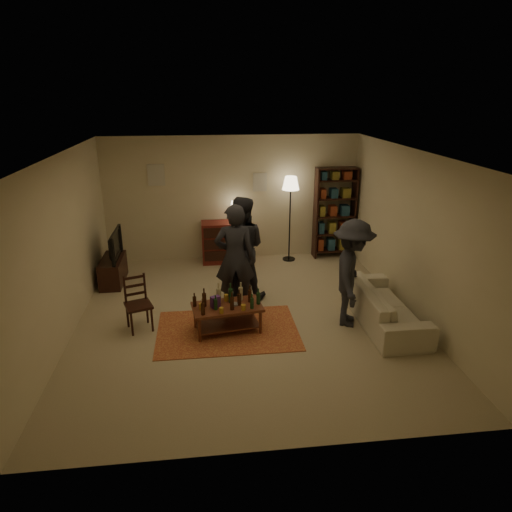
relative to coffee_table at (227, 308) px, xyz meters
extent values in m
plane|color=#C6B793|center=(0.35, 0.39, -0.39)|extent=(6.00, 6.00, 0.00)
plane|color=beige|center=(0.35, 3.39, 0.96)|extent=(5.50, 0.00, 5.50)
plane|color=beige|center=(-2.40, 0.39, 0.96)|extent=(0.00, 6.00, 6.00)
plane|color=beige|center=(3.10, 0.39, 0.96)|extent=(0.00, 6.00, 6.00)
plane|color=beige|center=(0.35, -2.61, 0.96)|extent=(5.50, 0.00, 5.50)
plane|color=white|center=(0.35, 0.39, 2.31)|extent=(6.00, 6.00, 0.00)
cube|color=beige|center=(-1.25, 3.37, 1.51)|extent=(0.35, 0.03, 0.45)
cube|color=beige|center=(0.95, 3.37, 1.31)|extent=(0.30, 0.03, 0.40)
cube|color=maroon|center=(0.00, 0.00, -0.39)|extent=(2.20, 1.50, 0.01)
cube|color=brown|center=(0.00, 0.00, 0.02)|extent=(1.14, 0.73, 0.04)
cube|color=brown|center=(0.00, 0.00, -0.28)|extent=(1.02, 0.62, 0.02)
cylinder|color=brown|center=(-0.43, -0.30, -0.20)|extent=(0.05, 0.05, 0.40)
cylinder|color=brown|center=(0.51, -0.16, -0.20)|extent=(0.05, 0.05, 0.40)
cylinder|color=brown|center=(-0.50, 0.16, -0.20)|extent=(0.05, 0.05, 0.40)
cylinder|color=brown|center=(0.44, 0.29, -0.20)|extent=(0.05, 0.05, 0.40)
cylinder|color=#B58729|center=(-0.39, -0.08, 0.09)|extent=(0.07, 0.07, 0.10)
cylinder|color=#B58729|center=(-0.09, -0.24, 0.09)|extent=(0.07, 0.07, 0.09)
cylinder|color=#B58729|center=(0.00, 0.18, 0.10)|extent=(0.07, 0.07, 0.11)
cylinder|color=#B58729|center=(0.24, -0.18, 0.09)|extent=(0.07, 0.07, 0.09)
cube|color=#5D3188|center=(-0.18, -0.01, 0.13)|extent=(0.17, 0.14, 0.18)
cylinder|color=gray|center=(0.13, 0.00, 0.05)|extent=(0.12, 0.12, 0.03)
cube|color=black|center=(-1.37, 0.22, 0.02)|extent=(0.49, 0.49, 0.04)
cylinder|color=black|center=(-1.46, 0.02, -0.19)|extent=(0.04, 0.04, 0.40)
cylinder|color=black|center=(-1.17, 0.12, -0.19)|extent=(0.04, 0.04, 0.40)
cylinder|color=black|center=(-1.57, 0.31, -0.19)|extent=(0.04, 0.04, 0.40)
cylinder|color=black|center=(-1.27, 0.42, -0.19)|extent=(0.04, 0.04, 0.40)
cube|color=black|center=(-1.42, 0.36, 0.27)|extent=(0.30, 0.13, 0.46)
cube|color=black|center=(-2.10, 2.19, -0.14)|extent=(0.40, 1.00, 0.50)
imported|color=black|center=(-2.08, 2.19, 0.38)|extent=(0.13, 0.97, 0.56)
cube|color=maroon|center=(0.15, 3.11, 0.06)|extent=(1.00, 0.48, 0.90)
cube|color=black|center=(0.15, 2.86, -0.17)|extent=(0.92, 0.02, 0.22)
cube|color=black|center=(0.15, 2.86, 0.09)|extent=(0.92, 0.02, 0.22)
cube|color=black|center=(0.15, 2.86, 0.35)|extent=(0.92, 0.02, 0.22)
cylinder|color=black|center=(0.40, 3.11, 0.53)|extent=(0.12, 0.12, 0.04)
cylinder|color=black|center=(0.40, 3.11, 0.66)|extent=(0.02, 0.02, 0.22)
cone|color=#FFE5B2|center=(0.40, 3.11, 0.87)|extent=(0.26, 0.26, 0.20)
cube|color=black|center=(2.17, 3.17, 0.61)|extent=(0.04, 0.34, 2.00)
cube|color=black|center=(3.03, 3.17, 0.61)|extent=(0.04, 0.34, 2.00)
cube|color=black|center=(2.60, 3.17, -0.24)|extent=(0.90, 0.34, 0.03)
cube|color=black|center=(2.60, 3.17, 0.16)|extent=(0.90, 0.34, 0.03)
cube|color=black|center=(2.60, 3.17, 0.56)|extent=(0.90, 0.34, 0.03)
cube|color=black|center=(2.60, 3.17, 0.96)|extent=(0.90, 0.34, 0.03)
cube|color=black|center=(2.60, 3.17, 1.36)|extent=(0.90, 0.34, 0.03)
cube|color=black|center=(2.60, 3.17, 1.61)|extent=(0.90, 0.34, 0.03)
cube|color=brown|center=(2.30, 3.17, -0.10)|extent=(0.12, 0.22, 0.26)
cube|color=navy|center=(2.55, 3.17, -0.10)|extent=(0.15, 0.22, 0.26)
cube|color=olive|center=(2.82, 3.17, -0.10)|extent=(0.18, 0.22, 0.26)
cube|color=navy|center=(2.30, 3.17, 0.29)|extent=(0.12, 0.22, 0.24)
cube|color=olive|center=(2.55, 3.17, 0.29)|extent=(0.15, 0.22, 0.24)
cube|color=brown|center=(2.82, 3.17, 0.29)|extent=(0.18, 0.22, 0.24)
cube|color=olive|center=(2.30, 3.17, 0.68)|extent=(0.12, 0.22, 0.22)
cube|color=brown|center=(2.55, 3.17, 0.68)|extent=(0.15, 0.22, 0.22)
cube|color=navy|center=(2.82, 3.17, 0.68)|extent=(0.18, 0.22, 0.22)
cube|color=brown|center=(2.30, 3.17, 1.07)|extent=(0.12, 0.22, 0.20)
cube|color=navy|center=(2.55, 3.17, 1.07)|extent=(0.15, 0.22, 0.20)
cube|color=olive|center=(2.82, 3.17, 1.07)|extent=(0.18, 0.22, 0.20)
cube|color=navy|center=(2.30, 3.17, 1.46)|extent=(0.12, 0.22, 0.18)
cube|color=olive|center=(2.55, 3.17, 1.46)|extent=(0.15, 0.22, 0.18)
cube|color=brown|center=(2.82, 3.17, 1.46)|extent=(0.18, 0.22, 0.18)
cylinder|color=black|center=(1.56, 3.04, -0.38)|extent=(0.28, 0.28, 0.03)
cylinder|color=black|center=(1.56, 3.04, 0.44)|extent=(0.03, 0.03, 1.67)
cone|color=#FFE5B2|center=(1.56, 3.04, 1.33)|extent=(0.36, 0.36, 0.28)
imported|color=beige|center=(2.55, -0.01, -0.09)|extent=(0.81, 2.08, 0.61)
imported|color=#222228|center=(0.19, 0.78, 0.53)|extent=(0.69, 0.47, 1.86)
imported|color=#222229|center=(0.33, 1.24, 0.54)|extent=(1.04, 0.89, 1.87)
imported|color=#26272E|center=(1.98, 0.03, 0.47)|extent=(0.98, 1.27, 1.74)
camera|label=1|loc=(-0.31, -6.38, 3.19)|focal=32.00mm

